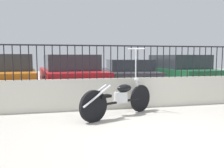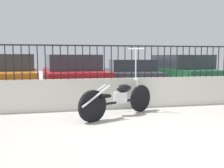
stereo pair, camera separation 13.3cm
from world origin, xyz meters
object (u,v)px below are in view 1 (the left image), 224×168
object	(u,v)px
car_green	(176,73)
car_dark_grey	(128,75)
motorcycle_black	(116,99)
car_red	(70,75)
car_orange	(6,76)

from	to	relation	value
car_green	car_dark_grey	bearing A→B (deg)	82.67
motorcycle_black	car_dark_grey	size ratio (longest dim) A/B	0.45
motorcycle_black	car_red	distance (m)	3.61
motorcycle_black	car_dark_grey	bearing A→B (deg)	40.39
car_dark_grey	car_red	bearing A→B (deg)	107.45
motorcycle_black	car_red	size ratio (longest dim) A/B	0.43
car_orange	car_red	bearing A→B (deg)	-91.42
car_red	car_dark_grey	distance (m)	2.32
car_orange	car_red	size ratio (longest dim) A/B	0.99
motorcycle_black	car_dark_grey	xyz separation A→B (m)	(1.48, 3.97, 0.22)
car_orange	motorcycle_black	bearing A→B (deg)	-145.78
car_red	car_dark_grey	size ratio (longest dim) A/B	1.06
car_red	motorcycle_black	bearing A→B (deg)	-172.79
motorcycle_black	car_orange	xyz separation A→B (m)	(-2.86, 3.33, 0.29)
motorcycle_black	car_orange	size ratio (longest dim) A/B	0.43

